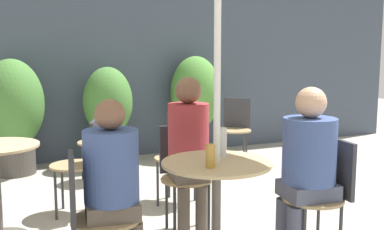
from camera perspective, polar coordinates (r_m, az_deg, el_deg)
storefront_wall at (r=6.22m, az=-11.87°, el=8.21°), size 10.00×0.06×3.00m
cafe_table_near at (r=2.94m, az=3.10°, el=-10.15°), size 0.71×0.71×0.76m
bistro_chair_0 at (r=3.28m, az=16.51°, el=-8.76°), size 0.44×0.42×0.85m
bistro_chair_1 at (r=3.67m, az=-1.01°, el=-6.65°), size 0.42×0.44×0.85m
bistro_chair_2 at (r=2.80m, az=-12.83°, el=-11.55°), size 0.44×0.42×0.85m
bistro_chair_3 at (r=5.93m, az=5.59°, el=-1.12°), size 0.48×0.48×0.85m
bistro_chair_4 at (r=5.18m, az=-11.07°, el=-2.53°), size 0.42×0.42×0.85m
bistro_chair_5 at (r=4.38m, az=-1.53°, el=-4.29°), size 0.48×0.48×0.85m
bistro_chair_6 at (r=4.14m, az=-13.56°, el=-5.22°), size 0.46×0.45×0.85m
seated_person_0 at (r=3.15m, az=14.38°, el=-5.60°), size 0.39×0.36×1.22m
seated_person_1 at (r=3.48m, az=-0.40°, el=-3.55°), size 0.32×0.34×1.26m
seated_person_2 at (r=2.75m, az=-9.87°, el=-7.85°), size 0.35×0.33×1.18m
beer_glass_0 at (r=2.72m, az=2.35°, el=-5.20°), size 0.06×0.06×0.14m
beer_glass_1 at (r=3.00m, az=3.79°, el=-3.45°), size 0.07×0.07×0.20m
potted_plant_0 at (r=5.72m, az=-21.81°, el=0.59°), size 0.73×0.73×1.38m
potted_plant_1 at (r=5.84m, az=-10.61°, el=0.55°), size 0.63×0.63×1.27m
potted_plant_2 at (r=6.30m, az=0.45°, el=2.18°), size 0.70×0.70×1.40m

